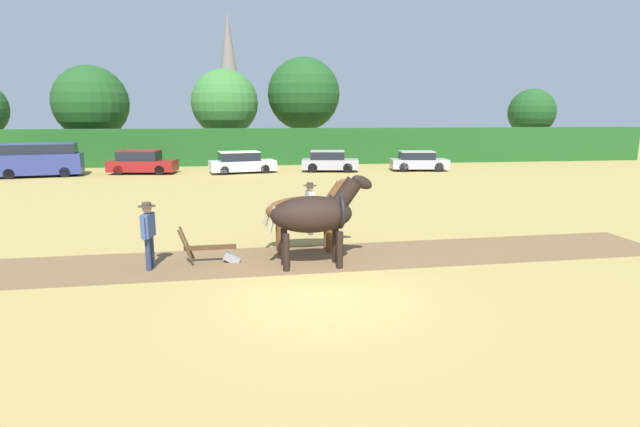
# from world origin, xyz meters

# --- Properties ---
(ground_plane) EXTENTS (240.00, 240.00, 0.00)m
(ground_plane) POSITION_xyz_m (0.00, 0.00, 0.00)
(ground_plane) COLOR #A88E4C
(plowed_furrow_strip) EXTENTS (30.81, 3.70, 0.01)m
(plowed_furrow_strip) POSITION_xyz_m (-4.60, 2.89, 0.00)
(plowed_furrow_strip) COLOR brown
(plowed_furrow_strip) RESTS_ON ground
(hedgerow) EXTENTS (65.19, 1.98, 2.88)m
(hedgerow) POSITION_xyz_m (0.00, 30.29, 1.44)
(hedgerow) COLOR #1E511E
(hedgerow) RESTS_ON ground
(tree_left) EXTENTS (6.26, 6.26, 8.10)m
(tree_left) POSITION_xyz_m (-14.85, 35.26, 4.95)
(tree_left) COLOR #423323
(tree_left) RESTS_ON ground
(tree_center_left) EXTENTS (5.88, 5.88, 7.95)m
(tree_center_left) POSITION_xyz_m (-3.59, 35.38, 5.00)
(tree_center_left) COLOR brown
(tree_center_left) RESTS_ON ground
(tree_center) EXTENTS (6.75, 6.75, 9.23)m
(tree_center) POSITION_xyz_m (3.67, 37.16, 5.85)
(tree_center) COLOR #423323
(tree_center) RESTS_ON ground
(tree_center_right) EXTENTS (4.60, 4.60, 6.49)m
(tree_center_right) POSITION_xyz_m (26.55, 36.71, 4.17)
(tree_center_right) COLOR #4C3823
(tree_center_right) RESTS_ON ground
(church_spire) EXTENTS (2.68, 2.68, 17.37)m
(church_spire) POSITION_xyz_m (-3.96, 60.04, 9.09)
(church_spire) COLOR gray
(church_spire) RESTS_ON ground
(draft_horse_lead_left) EXTENTS (2.91, 1.10, 2.54)m
(draft_horse_lead_left) POSITION_xyz_m (0.15, 2.26, 1.45)
(draft_horse_lead_left) COLOR black
(draft_horse_lead_left) RESTS_ON ground
(draft_horse_lead_right) EXTENTS (2.90, 0.94, 2.25)m
(draft_horse_lead_right) POSITION_xyz_m (0.10, 3.78, 1.26)
(draft_horse_lead_right) COLOR brown
(draft_horse_lead_right) RESTS_ON ground
(plow) EXTENTS (1.66, 0.47, 1.13)m
(plow) POSITION_xyz_m (-2.57, 2.94, 0.32)
(plow) COLOR #4C331E
(plow) RESTS_ON ground
(farmer_at_plow) EXTENTS (0.46, 0.69, 1.81)m
(farmer_at_plow) POSITION_xyz_m (-4.25, 2.60, 1.08)
(farmer_at_plow) COLOR #28334C
(farmer_at_plow) RESTS_ON ground
(farmer_beside_team) EXTENTS (0.45, 0.68, 1.79)m
(farmer_beside_team) POSITION_xyz_m (0.43, 5.90, 1.06)
(farmer_beside_team) COLOR #4C4C4C
(farmer_beside_team) RESTS_ON ground
(parked_van) EXTENTS (5.37, 2.74, 2.18)m
(parked_van) POSITION_xyz_m (-15.17, 24.17, 1.11)
(parked_van) COLOR navy
(parked_van) RESTS_ON ground
(parked_car_left) EXTENTS (4.64, 2.37, 1.61)m
(parked_car_left) POSITION_xyz_m (-8.89, 24.94, 0.77)
(parked_car_left) COLOR maroon
(parked_car_left) RESTS_ON ground
(parked_car_center_left) EXTENTS (4.76, 2.66, 1.50)m
(parked_car_center_left) POSITION_xyz_m (-2.11, 24.40, 0.72)
(parked_car_center_left) COLOR silver
(parked_car_center_left) RESTS_ON ground
(parked_car_center) EXTENTS (4.19, 2.31, 1.49)m
(parked_car_center) POSITION_xyz_m (4.08, 24.45, 0.72)
(parked_car_center) COLOR #9E9EA8
(parked_car_center) RESTS_ON ground
(parked_car_center_right) EXTENTS (4.23, 2.32, 1.41)m
(parked_car_center_right) POSITION_xyz_m (10.54, 24.06, 0.69)
(parked_car_center_right) COLOR #A8A8B2
(parked_car_center_right) RESTS_ON ground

